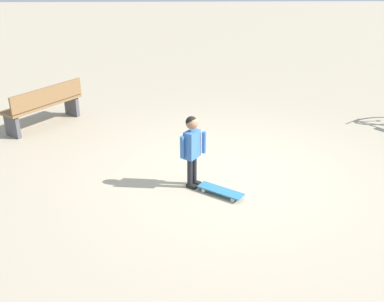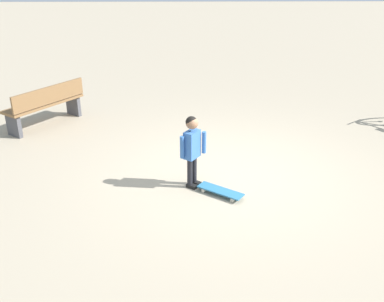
% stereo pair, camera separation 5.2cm
% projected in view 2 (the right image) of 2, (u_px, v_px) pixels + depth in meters
% --- Properties ---
extents(ground_plane, '(50.00, 50.00, 0.00)m').
position_uv_depth(ground_plane, '(230.00, 174.00, 6.69)').
color(ground_plane, tan).
extents(child_person, '(0.37, 0.28, 1.06)m').
position_uv_depth(child_person, '(192.00, 144.00, 6.09)').
color(child_person, black).
rests_on(child_person, ground).
extents(skateboard, '(0.65, 0.54, 0.07)m').
position_uv_depth(skateboard, '(220.00, 191.00, 6.10)').
color(skateboard, teal).
rests_on(skateboard, ground).
extents(street_bench, '(1.29, 1.56, 0.80)m').
position_uv_depth(street_bench, '(46.00, 105.00, 8.39)').
color(street_bench, brown).
rests_on(street_bench, ground).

